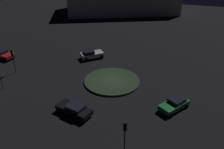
# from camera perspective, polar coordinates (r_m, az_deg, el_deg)

# --- Properties ---
(ground_plane) EXTENTS (116.08, 116.08, 0.00)m
(ground_plane) POSITION_cam_1_polar(r_m,az_deg,el_deg) (34.23, 0.00, -1.78)
(ground_plane) COLOR black
(roundabout_island) EXTENTS (8.10, 8.10, 0.27)m
(roundabout_island) POSITION_cam_1_polar(r_m,az_deg,el_deg) (34.16, 0.00, -1.58)
(roundabout_island) COLOR #263823
(roundabout_island) RESTS_ON ground_plane
(car_green) EXTENTS (3.62, 4.20, 1.33)m
(car_green) POSITION_cam_1_polar(r_m,az_deg,el_deg) (29.40, 15.05, -6.95)
(car_green) COLOR #1E7238
(car_green) RESTS_ON ground_plane
(car_red) EXTENTS (4.34, 2.63, 1.41)m
(car_red) POSITION_cam_1_polar(r_m,az_deg,el_deg) (45.62, -25.19, 4.49)
(car_red) COLOR red
(car_red) RESTS_ON ground_plane
(car_black) EXTENTS (4.67, 2.87, 1.33)m
(car_black) POSITION_cam_1_polar(r_m,az_deg,el_deg) (27.89, -9.20, -8.36)
(car_black) COLOR black
(car_black) RESTS_ON ground_plane
(car_silver) EXTENTS (4.16, 4.03, 1.56)m
(car_silver) POSITION_cam_1_polar(r_m,az_deg,el_deg) (41.40, -5.06, 4.97)
(car_silver) COLOR silver
(car_silver) RESTS_ON ground_plane
(traffic_light_east) EXTENTS (0.37, 0.33, 3.84)m
(traffic_light_east) POSITION_cam_1_polar(r_m,az_deg,el_deg) (38.53, -23.05, 4.00)
(traffic_light_east) COLOR #2D2D2D
(traffic_light_east) RESTS_ON ground_plane
(traffic_light_northwest) EXTENTS (0.36, 0.39, 4.12)m
(traffic_light_northwest) POSITION_cam_1_polar(r_m,az_deg,el_deg) (21.25, 3.14, -14.04)
(traffic_light_northwest) COLOR #2D2D2D
(traffic_light_northwest) RESTS_ON ground_plane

